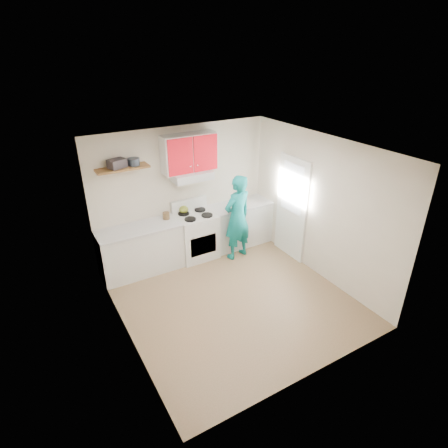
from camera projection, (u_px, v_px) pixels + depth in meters
floor at (233, 298)px, 6.34m from camera, size 3.80×3.80×0.00m
ceiling at (235, 149)px, 5.19m from camera, size 3.60×3.80×0.04m
back_wall at (183, 193)px, 7.24m from camera, size 3.60×0.04×2.60m
front_wall at (319, 296)px, 4.30m from camera, size 3.60×0.04×2.60m
left_wall at (119, 262)px, 4.95m from camera, size 0.04×3.80×2.60m
right_wall at (319, 208)px, 6.58m from camera, size 0.04×3.80×2.60m
door at (292, 208)px, 7.23m from camera, size 0.05×0.85×2.05m
door_glass at (292, 188)px, 7.03m from camera, size 0.01×0.55×0.95m
counter_left at (141, 250)px, 6.91m from camera, size 1.52×0.60×0.90m
counter_right at (239, 224)px, 7.90m from camera, size 1.32×0.60×0.90m
stove at (196, 236)px, 7.40m from camera, size 0.76×0.65×0.92m
range_hood at (191, 176)px, 6.94m from camera, size 0.76×0.44×0.15m
upper_cabinets at (189, 153)px, 6.79m from camera, size 1.02×0.33×0.70m
shelf at (123, 168)px, 6.28m from camera, size 0.90×0.30×0.04m
books at (117, 163)px, 6.22m from camera, size 0.34×0.29×0.15m
tin at (134, 162)px, 6.35m from camera, size 0.22×0.22×0.12m
kettle at (184, 210)px, 7.24m from camera, size 0.20×0.20×0.15m
crock at (166, 216)px, 7.01m from camera, size 0.15×0.15×0.16m
cutting_board at (226, 207)px, 7.56m from camera, size 0.30×0.23×0.02m
silicone_mat at (253, 200)px, 7.92m from camera, size 0.30×0.25×0.01m
person at (237, 218)px, 7.21m from camera, size 0.70×0.53×1.74m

